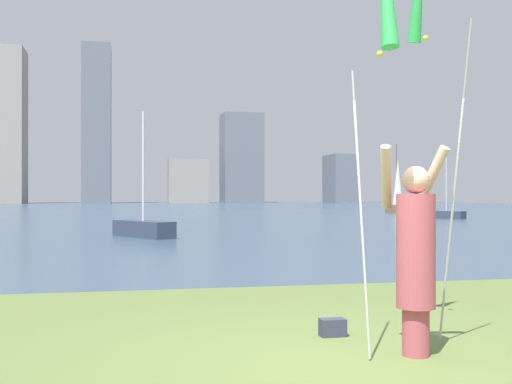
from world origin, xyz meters
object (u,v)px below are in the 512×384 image
person (415,252)px  sailboat_0 (446,214)px  sailboat_4 (397,190)px  bag (333,327)px  sailboat_3 (143,228)px

person → sailboat_0: 35.84m
sailboat_4 → sailboat_0: bearing=-99.1°
person → bag: bearing=123.8°
bag → sailboat_4: (19.68, 41.56, 1.81)m
sailboat_4 → person: bearing=-114.3°
sailboat_3 → person: bearing=-83.6°
sailboat_3 → bag: bearing=-84.9°
sailboat_0 → sailboat_4: 11.46m
sailboat_0 → sailboat_3: sailboat_3 is taller
sailboat_0 → sailboat_4: bearing=80.9°
sailboat_4 → bag: bearing=-115.3°
sailboat_0 → sailboat_4: sailboat_4 is taller
person → bag: person is taller
person → sailboat_0: size_ratio=0.48×
person → sailboat_4: size_ratio=0.36×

